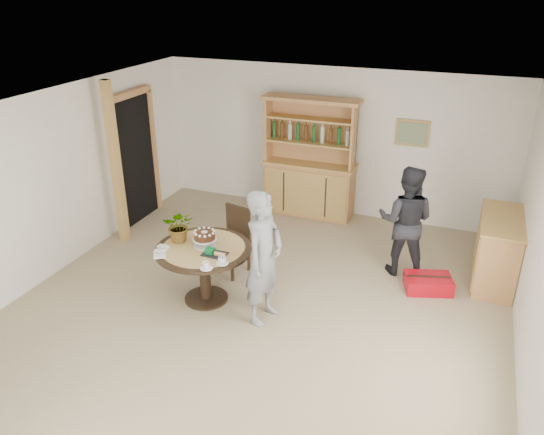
% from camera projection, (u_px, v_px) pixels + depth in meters
% --- Properties ---
extents(ground, '(7.00, 7.00, 0.00)m').
position_uv_depth(ground, '(251.00, 317.00, 6.51)').
color(ground, tan).
rests_on(ground, ground).
extents(room_shell, '(6.04, 7.04, 2.52)m').
position_uv_depth(room_shell, '(249.00, 185.00, 5.78)').
color(room_shell, white).
rests_on(room_shell, ground).
extents(doorway, '(0.13, 1.10, 2.18)m').
position_uv_depth(doorway, '(135.00, 157.00, 8.71)').
color(doorway, black).
rests_on(doorway, ground).
extents(pine_post, '(0.12, 0.12, 2.50)m').
position_uv_depth(pine_post, '(116.00, 165.00, 7.89)').
color(pine_post, tan).
rests_on(pine_post, ground).
extents(hutch, '(1.62, 0.54, 2.04)m').
position_uv_depth(hutch, '(310.00, 176.00, 9.06)').
color(hutch, tan).
rests_on(hutch, ground).
extents(sideboard, '(0.54, 1.26, 0.94)m').
position_uv_depth(sideboard, '(497.00, 250.00, 7.10)').
color(sideboard, tan).
rests_on(sideboard, ground).
extents(dining_table, '(1.20, 1.20, 0.76)m').
position_uv_depth(dining_table, '(204.00, 258.00, 6.62)').
color(dining_table, black).
rests_on(dining_table, ground).
extents(dining_chair, '(0.51, 0.51, 0.95)m').
position_uv_depth(dining_chair, '(234.00, 236.00, 7.34)').
color(dining_chair, black).
rests_on(dining_chair, ground).
extents(birthday_cake, '(0.30, 0.30, 0.20)m').
position_uv_depth(birthday_cake, '(205.00, 237.00, 6.55)').
color(birthday_cake, white).
rests_on(birthday_cake, dining_table).
extents(flower_vase, '(0.47, 0.44, 0.42)m').
position_uv_depth(flower_vase, '(179.00, 226.00, 6.63)').
color(flower_vase, '#3F7233').
rests_on(flower_vase, dining_table).
extents(gift_tray, '(0.30, 0.20, 0.08)m').
position_uv_depth(gift_tray, '(214.00, 253.00, 6.37)').
color(gift_tray, black).
rests_on(gift_tray, dining_table).
extents(coffee_cup_a, '(0.15, 0.15, 0.09)m').
position_uv_depth(coffee_cup_a, '(222.00, 261.00, 6.17)').
color(coffee_cup_a, white).
rests_on(coffee_cup_a, dining_table).
extents(coffee_cup_b, '(0.15, 0.15, 0.08)m').
position_uv_depth(coffee_cup_b, '(206.00, 266.00, 6.07)').
color(coffee_cup_b, white).
rests_on(coffee_cup_b, dining_table).
extents(napkins, '(0.24, 0.33, 0.03)m').
position_uv_depth(napkins, '(161.00, 252.00, 6.42)').
color(napkins, white).
rests_on(napkins, dining_table).
extents(teen_boy, '(0.48, 0.66, 1.66)m').
position_uv_depth(teen_boy, '(264.00, 258.00, 6.16)').
color(teen_boy, slate).
rests_on(teen_boy, ground).
extents(adult_person, '(0.76, 0.60, 1.57)m').
position_uv_depth(adult_person, '(406.00, 221.00, 7.19)').
color(adult_person, black).
rests_on(adult_person, ground).
extents(red_suitcase, '(0.69, 0.57, 0.21)m').
position_uv_depth(red_suitcase, '(428.00, 283.00, 7.03)').
color(red_suitcase, '#B80916').
rests_on(red_suitcase, ground).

